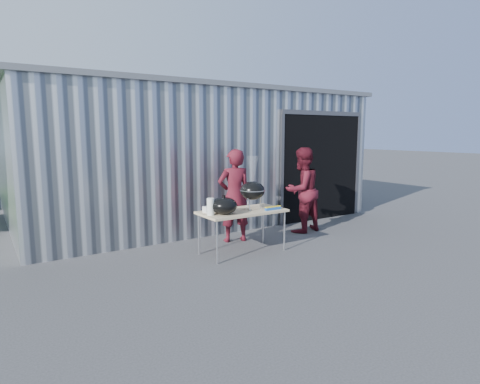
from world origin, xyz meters
TOP-DOWN VIEW (x-y plane):
  - ground at (0.00, 0.00)m, footprint 80.00×80.00m
  - building at (0.92, 4.59)m, footprint 8.20×6.20m
  - folding_table at (0.14, 0.40)m, footprint 1.50×0.75m
  - kettle_grill at (0.33, 0.37)m, footprint 0.44×0.44m
  - grill_lid at (-0.29, 0.30)m, footprint 0.44×0.44m
  - paper_towels at (-0.51, 0.35)m, footprint 0.12×0.12m
  - white_tub at (-0.41, 0.58)m, footprint 0.20×0.15m
  - foil_box at (0.62, 0.15)m, footprint 0.32×0.05m
  - person_cook at (0.43, 1.11)m, footprint 0.73×0.57m
  - person_bystander at (2.03, 0.97)m, footprint 0.94×0.77m

SIDE VIEW (x-z plane):
  - ground at x=0.00m, z-range 0.00..0.00m
  - folding_table at x=0.14m, z-range 0.33..1.08m
  - foil_box at x=0.62m, z-range 0.75..0.81m
  - white_tub at x=-0.41m, z-range 0.75..0.85m
  - paper_towels at x=-0.51m, z-range 0.75..1.03m
  - person_cook at x=0.43m, z-range 0.00..1.78m
  - grill_lid at x=-0.29m, z-range 0.74..1.05m
  - person_bystander at x=2.03m, z-range 0.00..1.79m
  - kettle_grill at x=0.33m, z-range 0.70..1.64m
  - building at x=0.92m, z-range -0.01..3.09m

